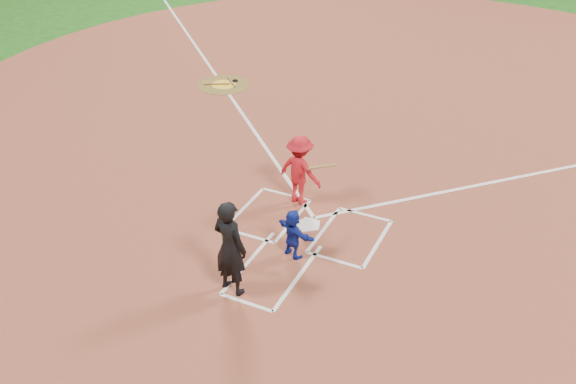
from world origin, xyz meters
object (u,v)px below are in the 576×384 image
at_px(umpire, 230,248).
at_px(catcher, 293,234).
at_px(batter_at_plate, 300,170).
at_px(on_deck_circle, 224,85).
at_px(home_plate, 308,225).

bearing_deg(umpire, catcher, -99.99).
bearing_deg(umpire, batter_at_plate, -75.64).
distance_m(catcher, umpire, 1.63).
height_order(on_deck_circle, batter_at_plate, batter_at_plate).
bearing_deg(umpire, home_plate, -87.60).
relative_size(umpire, batter_at_plate, 1.19).
relative_size(on_deck_circle, catcher, 1.60).
distance_m(home_plate, on_deck_circle, 8.35).
xyz_separation_m(umpire, batter_at_plate, (-0.15, 3.37, -0.15)).
height_order(home_plate, umpire, umpire).
distance_m(catcher, batter_at_plate, 2.07).
distance_m(on_deck_circle, catcher, 9.31).
height_order(home_plate, batter_at_plate, batter_at_plate).
bearing_deg(home_plate, catcher, 97.94).
height_order(catcher, umpire, umpire).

